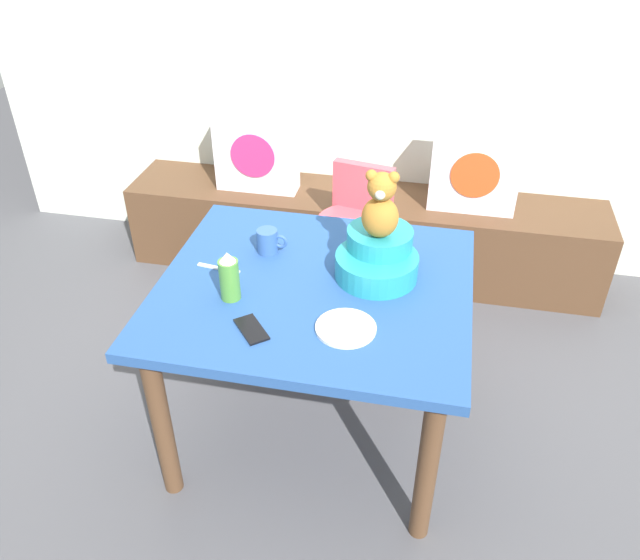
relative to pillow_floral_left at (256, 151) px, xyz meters
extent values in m
plane|color=#4C4C51|center=(0.58, -1.23, -0.68)|extent=(8.00, 8.00, 0.00)
cube|color=silver|center=(0.58, 0.29, 0.62)|extent=(4.40, 0.10, 2.60)
cube|color=brown|center=(0.58, 0.02, -0.45)|extent=(2.60, 0.44, 0.46)
cube|color=silver|center=(0.00, 0.00, 0.00)|extent=(0.44, 0.14, 0.44)
cylinder|color=#E02D72|center=(0.00, -0.07, 0.00)|extent=(0.24, 0.01, 0.24)
cube|color=silver|center=(1.15, 0.00, 0.00)|extent=(0.44, 0.14, 0.44)
cylinder|color=#D84C1E|center=(1.15, -0.07, 0.00)|extent=(0.24, 0.01, 0.24)
cube|color=#264C8C|center=(0.58, -1.23, 0.04)|extent=(1.12, 1.00, 0.04)
cylinder|color=brown|center=(0.11, -1.64, -0.33)|extent=(0.07, 0.07, 0.70)
cylinder|color=brown|center=(1.05, -1.64, -0.33)|extent=(0.07, 0.07, 0.70)
cylinder|color=brown|center=(0.11, -0.82, -0.33)|extent=(0.07, 0.07, 0.70)
cylinder|color=brown|center=(1.05, -0.82, -0.33)|extent=(0.07, 0.07, 0.70)
cylinder|color=#D84C59|center=(0.59, -0.43, -0.17)|extent=(0.34, 0.34, 0.10)
cube|color=#D84C59|center=(0.62, -0.29, -0.01)|extent=(0.30, 0.11, 0.24)
cube|color=white|center=(0.56, -0.61, -0.10)|extent=(0.33, 0.26, 0.02)
cylinder|color=silver|center=(0.45, -0.57, -0.45)|extent=(0.03, 0.03, 0.46)
cylinder|color=silver|center=(0.73, -0.57, -0.45)|extent=(0.03, 0.03, 0.46)
cylinder|color=silver|center=(0.45, -0.29, -0.45)|extent=(0.03, 0.03, 0.46)
cylinder|color=silver|center=(0.73, -0.29, -0.45)|extent=(0.03, 0.03, 0.46)
cylinder|color=teal|center=(0.79, -1.13, 0.10)|extent=(0.30, 0.30, 0.09)
cylinder|color=teal|center=(0.79, -1.07, 0.18)|extent=(0.24, 0.24, 0.07)
ellipsoid|color=#B07229|center=(0.79, -1.11, 0.29)|extent=(0.13, 0.11, 0.15)
sphere|color=#B07229|center=(0.79, -1.11, 0.41)|extent=(0.10, 0.10, 0.10)
sphere|color=beige|center=(0.79, -1.16, 0.40)|extent=(0.04, 0.04, 0.04)
sphere|color=#B07229|center=(0.75, -1.11, 0.45)|extent=(0.04, 0.04, 0.04)
sphere|color=#B07229|center=(0.83, -1.11, 0.45)|extent=(0.04, 0.04, 0.04)
cylinder|color=#4C8C33|center=(0.32, -1.36, 0.13)|extent=(0.07, 0.07, 0.15)
cone|color=white|center=(0.32, -1.36, 0.23)|extent=(0.06, 0.06, 0.03)
cylinder|color=#335999|center=(0.36, -1.05, 0.11)|extent=(0.08, 0.08, 0.09)
torus|color=#335999|center=(0.41, -1.05, 0.11)|extent=(0.06, 0.01, 0.06)
cylinder|color=white|center=(0.74, -1.46, 0.07)|extent=(0.20, 0.20, 0.01)
cube|color=black|center=(0.44, -1.52, 0.06)|extent=(0.15, 0.16, 0.01)
cube|color=silver|center=(0.21, -1.20, 0.06)|extent=(0.17, 0.04, 0.01)
camera|label=1|loc=(0.98, -3.04, 1.37)|focal=35.62mm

